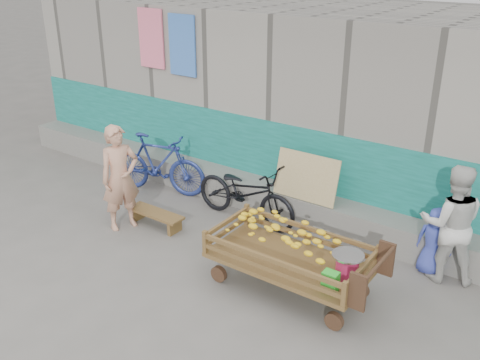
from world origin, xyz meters
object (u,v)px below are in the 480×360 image
Objects in this scene: bicycle_dark at (246,193)px; bicycle_blue at (158,164)px; woman at (451,224)px; vendor_man at (120,178)px; banana_cart at (287,246)px; bench at (156,216)px; child at (434,241)px.

bicycle_blue reaches higher than bicycle_dark.
woman reaches higher than bicycle_dark.
vendor_man is at bearing 133.24° from bicycle_dark.
bicycle_dark is at bearing 140.03° from banana_cart.
woman is at bearing -103.34° from bicycle_blue.
bicycle_dark is (1.00, 0.94, 0.30)m from bench.
vendor_man is at bearing -176.39° from bicycle_blue.
bicycle_dark is at bearing 43.32° from bench.
banana_cart is at bearing -125.84° from bicycle_blue.
bicycle_dark is (-2.95, -0.18, -0.31)m from woman.
bicycle_blue is (-0.42, 1.22, -0.28)m from vendor_man.
child is (-0.17, 0.02, -0.32)m from woman.
woman is (4.33, 1.40, -0.02)m from vendor_man.
banana_cart reaches higher than bench.
bench is at bearing 173.82° from banana_cart.
child is 0.53× the size of bicycle_blue.
bench is 0.60× the size of woman.
woman is at bearing 173.35° from child.
bicycle_dark is (-1.44, 1.20, -0.14)m from banana_cart.
vendor_man is 4.55m from woman.
banana_cart is 2.25× the size of bench.
banana_cart is 2.48m from bench.
bench is 0.53× the size of bicycle_dark.
banana_cart is at bearing -6.18° from bench.
vendor_man is 1.74× the size of child.
bench is 0.54× the size of bicycle_blue.
bicycle_dark reaches higher than bench.
vendor_man reaches higher than woman.
bench is at bearing -31.76° from vendor_man.
banana_cart is at bearing 20.37° from woman.
banana_cart is at bearing -128.22° from bicycle_dark.
bench is (-2.43, 0.26, -0.44)m from banana_cart.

